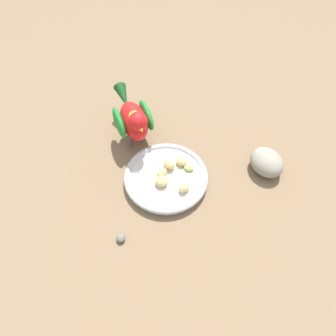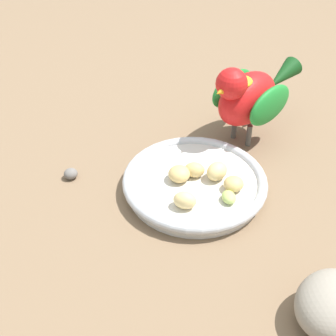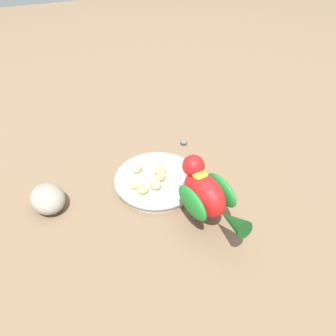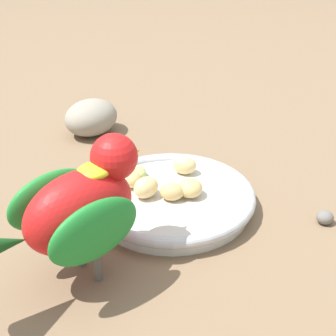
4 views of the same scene
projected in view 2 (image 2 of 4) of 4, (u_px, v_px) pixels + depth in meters
The scene contains 11 objects.
ground_plane at pixel (174, 185), 0.74m from camera, with size 4.00×4.00×0.00m, color #7A6047.
feeding_bowl at pixel (195, 183), 0.72m from camera, with size 0.22×0.22×0.03m.
apple_piece_0 at pixel (194, 170), 0.72m from camera, with size 0.03×0.02×0.02m, color tan.
apple_piece_1 at pixel (229, 197), 0.67m from camera, with size 0.03×0.02×0.01m, color #B2CC66.
apple_piece_2 at pixel (185, 200), 0.66m from camera, with size 0.03×0.02×0.03m, color #E5C67F.
apple_piece_3 at pixel (234, 184), 0.69m from camera, with size 0.03×0.03×0.02m, color tan.
apple_piece_4 at pixel (177, 175), 0.71m from camera, with size 0.03×0.03×0.02m, color tan.
apple_piece_5 at pixel (217, 171), 0.71m from camera, with size 0.04×0.03×0.03m, color #E5C67F.
parrot at pixel (249, 95), 0.78m from camera, with size 0.12×0.22×0.15m.
rock_large at pixel (331, 305), 0.53m from camera, with size 0.10×0.08×0.06m, color gray.
pebble_0 at pixel (71, 174), 0.75m from camera, with size 0.02×0.02×0.02m, color slate.
Camera 2 is at (-0.45, 0.34, 0.48)m, focal length 50.26 mm.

